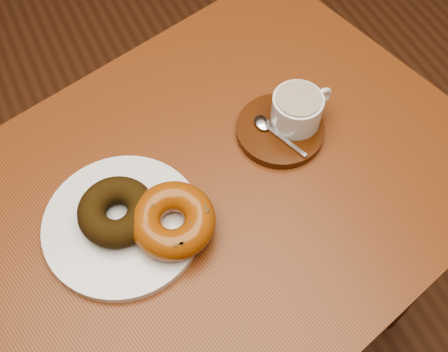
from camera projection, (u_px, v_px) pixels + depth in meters
name	position (u px, v px, depth m)	size (l,w,h in m)	color
ground	(141.00, 346.00, 1.57)	(6.00, 6.00, 0.00)	#57301B
cafe_table	(214.00, 224.00, 1.00)	(1.00, 0.85, 0.82)	brown
donut_plate	(123.00, 225.00, 0.85)	(0.24, 0.24, 0.01)	silver
donut_cinnamon	(117.00, 212.00, 0.83)	(0.12, 0.12, 0.04)	black
donut_caramel	(173.00, 220.00, 0.82)	(0.14, 0.14, 0.05)	#90460F
saucer	(280.00, 130.00, 0.94)	(0.15, 0.15, 0.02)	#3A1908
coffee_cup	(298.00, 109.00, 0.91)	(0.11, 0.08, 0.06)	silver
teaspoon	(267.00, 126.00, 0.93)	(0.05, 0.11, 0.01)	silver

